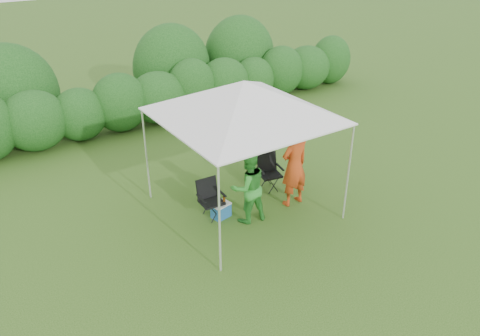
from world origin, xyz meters
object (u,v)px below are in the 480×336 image
chair_left (210,196)px  man (294,165)px  chair_right (269,169)px  woman (248,187)px  canopy (244,99)px  cooler (221,210)px

chair_left → man: size_ratio=0.45×
chair_right → woman: bearing=-132.6°
chair_right → chair_left: bearing=-159.8°
chair_left → chair_right: bearing=11.5°
canopy → chair_right: 2.25m
canopy → cooler: bearing=-175.4°
canopy → man: (1.00, -0.45, -1.53)m
canopy → cooler: 2.38m
chair_right → chair_left: (-1.72, -0.26, -0.01)m
canopy → chair_right: size_ratio=3.71×
man → woman: bearing=-3.1°
man → cooler: 1.81m
man → woman: man is taller
chair_left → woman: woman is taller
chair_right → woman: (-1.16, -0.83, 0.31)m
chair_right → man: 0.95m
man → woman: (-1.18, 0.00, -0.15)m
chair_right → man: man is taller
man → cooler: (-1.59, 0.40, -0.77)m
woman → cooler: 0.84m
canopy → chair_left: canopy is taller
chair_left → man: (1.75, -0.58, 0.46)m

